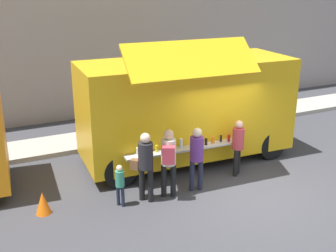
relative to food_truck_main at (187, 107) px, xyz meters
name	(u,v)px	position (x,y,z in m)	size (l,w,h in m)	color
ground_plane	(246,191)	(0.43, -2.55, -1.66)	(60.00, 60.00, 0.00)	#38383D
curb_strip	(38,148)	(-4.00, 2.62, -1.58)	(28.00, 1.60, 0.15)	#9E998E
building_behind	(38,9)	(-3.00, 6.52, 2.50)	(32.00, 2.40, 8.33)	gray
food_truck_main	(187,107)	(0.00, 0.00, 0.00)	(6.31, 3.42, 3.78)	gold
traffic_cone_orange	(43,203)	(-4.52, -1.40, -1.38)	(0.36, 0.36, 0.55)	orange
trash_bin	(245,109)	(3.78, 2.32, -1.21)	(0.60, 0.60, 0.90)	#2C663A
customer_front_ordering	(197,154)	(-0.72, -1.90, -0.64)	(0.35, 0.35, 1.71)	#1F2235
customer_mid_with_backpack	(169,157)	(-1.53, -1.93, -0.56)	(0.48, 0.59, 1.79)	black
customer_rear_waiting	(145,161)	(-2.12, -1.86, -0.60)	(0.50, 0.52, 1.78)	black
customer_extra_browsing	(238,143)	(0.75, -1.60, -0.70)	(0.33, 0.33, 1.61)	black
child_near_queue	(120,182)	(-2.77, -1.83, -1.02)	(0.22, 0.22, 1.07)	#1D2539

